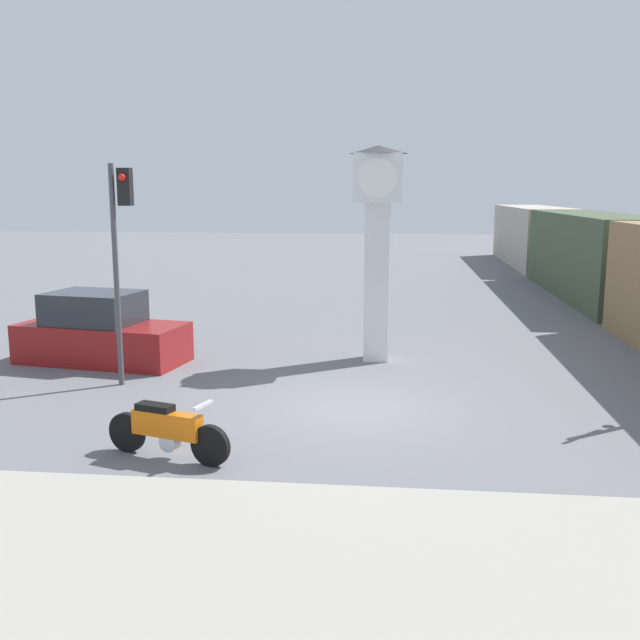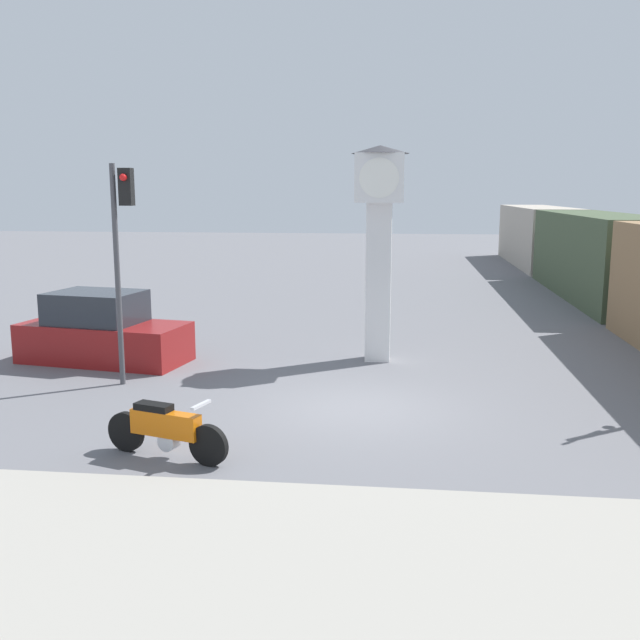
{
  "view_description": "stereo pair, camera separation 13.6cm",
  "coord_description": "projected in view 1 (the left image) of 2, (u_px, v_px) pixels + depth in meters",
  "views": [
    {
      "loc": [
        0.77,
        -13.8,
        4.31
      ],
      "look_at": [
        -0.73,
        0.2,
        1.76
      ],
      "focal_mm": 40.0,
      "sensor_mm": 36.0,
      "label": 1
    },
    {
      "loc": [
        0.9,
        -13.78,
        4.31
      ],
      "look_at": [
        -0.73,
        0.2,
        1.76
      ],
      "focal_mm": 40.0,
      "sensor_mm": 36.0,
      "label": 2
    }
  ],
  "objects": [
    {
      "name": "motorcycle",
      "position": [
        167.0,
        430.0,
        11.56
      ],
      "size": [
        2.23,
        0.84,
        1.01
      ],
      "rotation": [
        0.0,
        0.0,
        -0.3
      ],
      "color": "black",
      "rests_on": "ground_plane"
    },
    {
      "name": "parked_car",
      "position": [
        100.0,
        333.0,
        18.11
      ],
      "size": [
        4.44,
        2.48,
        1.8
      ],
      "rotation": [
        0.0,
        0.0,
        -0.17
      ],
      "color": "maroon",
      "rests_on": "ground_plane"
    },
    {
      "name": "freight_train",
      "position": [
        593.0,
        256.0,
        29.18
      ],
      "size": [
        2.8,
        39.3,
        3.4
      ],
      "color": "olive",
      "rests_on": "ground_plane"
    },
    {
      "name": "clock_tower",
      "position": [
        378.0,
        220.0,
        17.85
      ],
      "size": [
        1.43,
        1.43,
        5.42
      ],
      "color": "white",
      "rests_on": "ground_plane"
    },
    {
      "name": "sidewalk_strip",
      "position": [
        315.0,
        606.0,
        7.42
      ],
      "size": [
        36.0,
        6.0,
        0.1
      ],
      "color": "#9E998E",
      "rests_on": "ground_plane"
    },
    {
      "name": "traffic_light",
      "position": [
        120.0,
        237.0,
        15.49
      ],
      "size": [
        0.5,
        0.35,
        4.9
      ],
      "color": "#47474C",
      "rests_on": "ground_plane"
    },
    {
      "name": "ground_plane",
      "position": [
        355.0,
        408.0,
        14.35
      ],
      "size": [
        120.0,
        120.0,
        0.0
      ],
      "primitive_type": "plane",
      "color": "slate"
    }
  ]
}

